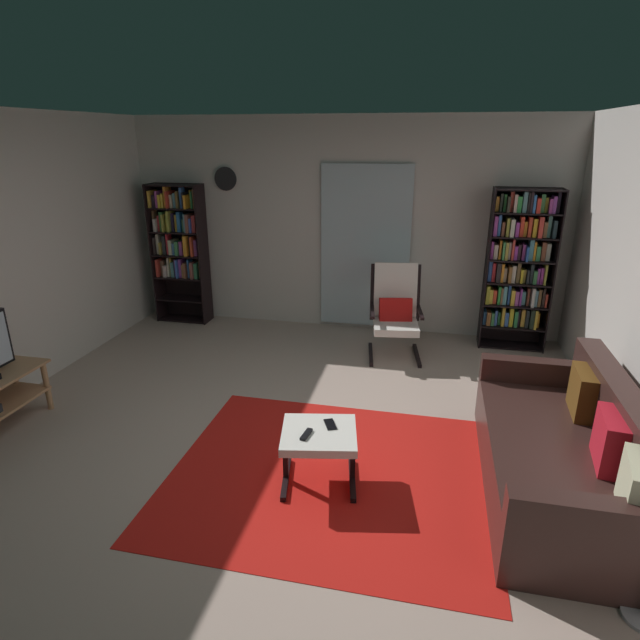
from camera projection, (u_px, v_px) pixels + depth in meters
ground_plane at (278, 445)px, 4.19m from camera, size 7.02×7.02×0.00m
wall_back at (342, 226)px, 6.42m from camera, size 5.60×0.06×2.60m
glass_door_panel at (365, 248)px, 6.39m from camera, size 1.10×0.01×2.00m
area_rug at (330, 474)px, 3.83m from camera, size 2.32×2.01×0.01m
bookshelf_near_tv at (180, 244)px, 6.72m from camera, size 0.69×0.30×1.79m
bookshelf_near_sofa at (518, 265)px, 5.85m from camera, size 0.73×0.30×1.83m
leather_sofa at (567, 455)px, 3.56m from camera, size 0.91×1.95×0.80m
lounge_armchair at (395, 309)px, 5.80m from camera, size 0.65×0.72×1.02m
ottoman at (319, 440)px, 3.64m from camera, size 0.60×0.57×0.42m
tv_remote at (306, 434)px, 3.56m from camera, size 0.06×0.15×0.02m
cell_phone at (330, 424)px, 3.70m from camera, size 0.12×0.16×0.01m
wall_clock at (226, 179)px, 6.47m from camera, size 0.29×0.03×0.29m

